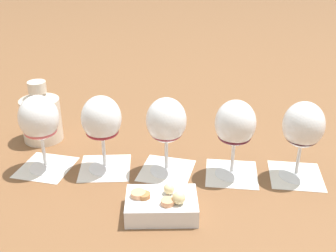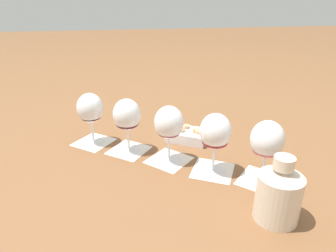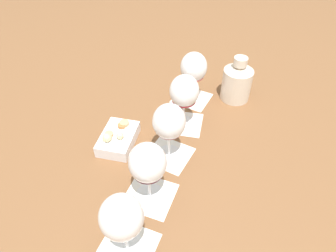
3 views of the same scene
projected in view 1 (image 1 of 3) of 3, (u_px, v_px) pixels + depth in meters
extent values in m
plane|color=brown|center=(168.00, 172.00, 0.92)|extent=(8.00, 8.00, 0.00)
cube|color=silver|center=(46.00, 167.00, 0.94)|extent=(0.16, 0.16, 0.00)
cube|color=silver|center=(105.00, 168.00, 0.94)|extent=(0.15, 0.15, 0.00)
cube|color=silver|center=(167.00, 170.00, 0.93)|extent=(0.16, 0.16, 0.00)
cube|color=silver|center=(231.00, 173.00, 0.92)|extent=(0.16, 0.16, 0.00)
cube|color=silver|center=(296.00, 176.00, 0.91)|extent=(0.16, 0.16, 0.00)
cylinder|color=white|center=(46.00, 166.00, 0.94)|extent=(0.07, 0.07, 0.01)
cylinder|color=white|center=(44.00, 150.00, 0.92)|extent=(0.01, 0.01, 0.07)
ellipsoid|color=white|center=(39.00, 118.00, 0.89)|extent=(0.09, 0.09, 0.10)
ellipsoid|color=#D55B65|center=(41.00, 131.00, 0.90)|extent=(0.07, 0.07, 0.03)
cylinder|color=white|center=(105.00, 166.00, 0.94)|extent=(0.07, 0.07, 0.01)
cylinder|color=white|center=(104.00, 151.00, 0.92)|extent=(0.01, 0.01, 0.07)
ellipsoid|color=white|center=(101.00, 118.00, 0.88)|extent=(0.09, 0.09, 0.10)
ellipsoid|color=maroon|center=(102.00, 132.00, 0.90)|extent=(0.07, 0.07, 0.02)
cylinder|color=white|center=(167.00, 169.00, 0.93)|extent=(0.07, 0.07, 0.01)
cylinder|color=white|center=(167.00, 153.00, 0.91)|extent=(0.01, 0.01, 0.07)
ellipsoid|color=white|center=(167.00, 120.00, 0.88)|extent=(0.09, 0.09, 0.10)
ellipsoid|color=maroon|center=(167.00, 131.00, 0.89)|extent=(0.07, 0.07, 0.03)
cylinder|color=white|center=(232.00, 172.00, 0.91)|extent=(0.07, 0.07, 0.01)
cylinder|color=white|center=(233.00, 156.00, 0.90)|extent=(0.01, 0.01, 0.07)
ellipsoid|color=white|center=(235.00, 123.00, 0.86)|extent=(0.09, 0.09, 0.10)
ellipsoid|color=#4C1423|center=(234.00, 136.00, 0.88)|extent=(0.07, 0.07, 0.03)
cylinder|color=white|center=(296.00, 174.00, 0.91)|extent=(0.07, 0.07, 0.01)
cylinder|color=white|center=(298.00, 158.00, 0.89)|extent=(0.01, 0.01, 0.07)
ellipsoid|color=white|center=(304.00, 125.00, 0.86)|extent=(0.09, 0.09, 0.10)
ellipsoid|color=black|center=(302.00, 136.00, 0.87)|extent=(0.07, 0.07, 0.03)
cylinder|color=beige|center=(42.00, 120.00, 1.04)|extent=(0.10, 0.10, 0.11)
cone|color=beige|center=(38.00, 96.00, 1.02)|extent=(0.10, 0.10, 0.02)
cylinder|color=beige|center=(37.00, 87.00, 1.01)|extent=(0.04, 0.04, 0.03)
cube|color=silver|center=(162.00, 206.00, 0.78)|extent=(0.16, 0.15, 0.04)
sphere|color=beige|center=(179.00, 198.00, 0.76)|extent=(0.02, 0.02, 0.02)
sphere|color=beige|center=(169.00, 189.00, 0.78)|extent=(0.02, 0.02, 0.02)
cylinder|color=tan|center=(168.00, 202.00, 0.76)|extent=(0.02, 0.02, 0.01)
cylinder|color=tan|center=(138.00, 194.00, 0.78)|extent=(0.03, 0.03, 0.01)
cylinder|color=#B2703D|center=(144.00, 196.00, 0.78)|extent=(0.02, 0.02, 0.01)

